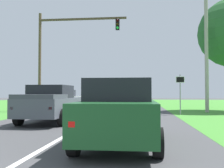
% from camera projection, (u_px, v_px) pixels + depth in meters
% --- Properties ---
extents(ground_plane, '(120.00, 120.00, 0.00)m').
position_uv_depth(ground_plane, '(88.00, 123.00, 13.26)').
color(ground_plane, '#424244').
extents(red_suv_near, '(2.25, 4.96, 1.90)m').
position_uv_depth(red_suv_near, '(120.00, 110.00, 7.80)').
color(red_suv_near, '#194C23').
rests_on(red_suv_near, ground_plane).
extents(pickup_truck_lead, '(2.41, 5.43, 1.90)m').
position_uv_depth(pickup_truck_lead, '(52.00, 103.00, 13.55)').
color(pickup_truck_lead, '#4C515B').
rests_on(pickup_truck_lead, ground_plane).
extents(traffic_light, '(7.57, 0.40, 8.36)m').
position_uv_depth(traffic_light, '(61.00, 46.00, 22.34)').
color(traffic_light, brown).
rests_on(traffic_light, ground_plane).
extents(keep_moving_sign, '(0.60, 0.09, 2.78)m').
position_uv_depth(keep_moving_sign, '(180.00, 89.00, 18.05)').
color(keep_moving_sign, gray).
rests_on(keep_moving_sign, ground_plane).
extents(crossing_suv_far, '(4.77, 2.21, 1.79)m').
position_uv_depth(crossing_suv_far, '(61.00, 99.00, 24.65)').
color(crossing_suv_far, silver).
rests_on(crossing_suv_far, ground_plane).
extents(utility_pole_right, '(0.28, 0.28, 10.27)m').
position_uv_depth(utility_pole_right, '(206.00, 46.00, 20.43)').
color(utility_pole_right, '#9E998E').
rests_on(utility_pole_right, ground_plane).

